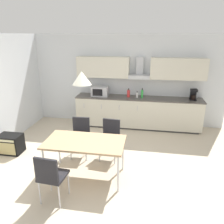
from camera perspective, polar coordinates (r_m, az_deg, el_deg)
name	(u,v)px	position (r m, az deg, el deg)	size (l,w,h in m)	color
ground_plane	(101,170)	(4.61, -2.90, -14.85)	(7.67, 7.97, 0.02)	beige
wall_back	(120,80)	(6.61, 2.00, 8.30)	(6.13, 0.10, 2.64)	silver
kitchen_counter	(138,112)	(6.45, 6.72, -0.04)	(3.60, 0.62, 0.91)	#333333
backsplash_tile	(139,87)	(6.53, 7.10, 6.50)	(3.58, 0.02, 0.48)	silver
upper_wall_cabinets	(140,68)	(6.28, 7.24, 11.31)	(3.58, 0.40, 0.58)	beige
microwave	(100,91)	(6.42, -3.13, 5.48)	(0.48, 0.35, 0.28)	#ADADB2
coffee_maker	(193,94)	(6.41, 20.47, 4.34)	(0.18, 0.19, 0.30)	black
bottle_red	(128,93)	(6.30, 4.32, 4.87)	(0.08, 0.08, 0.25)	red
bottle_green	(142,94)	(6.27, 7.87, 4.75)	(0.06, 0.06, 0.27)	green
bottle_white	(137,95)	(6.27, 6.57, 4.47)	(0.06, 0.06, 0.19)	white
dining_table	(85,143)	(4.09, -7.13, -8.16)	(1.47, 0.79, 0.75)	tan
chair_far_left	(80,133)	(4.93, -8.24, -5.46)	(0.42, 0.42, 0.87)	black
chair_near_left	(50,174)	(3.67, -15.81, -15.40)	(0.43, 0.43, 0.87)	black
chair_far_right	(110,135)	(4.77, -0.48, -6.09)	(0.44, 0.44, 0.87)	black
guitar_amp	(11,144)	(5.60, -24.97, -7.54)	(0.52, 0.37, 0.44)	black
pendant_lamp	(82,78)	(3.70, -7.91, 8.79)	(0.32, 0.32, 0.22)	silver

